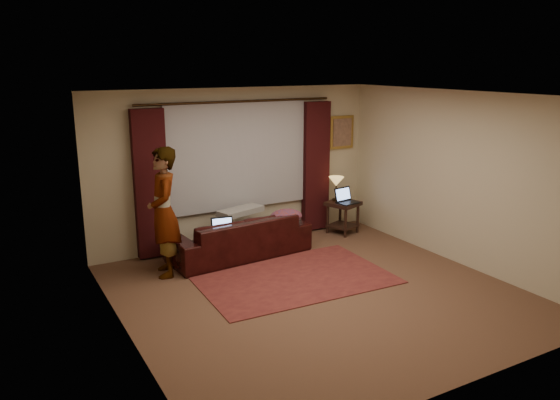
% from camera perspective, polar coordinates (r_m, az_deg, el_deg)
% --- Properties ---
extents(floor, '(5.00, 5.00, 0.01)m').
position_cam_1_polar(floor, '(7.42, 3.91, -9.64)').
color(floor, brown).
rests_on(floor, ground).
extents(ceiling, '(5.00, 5.00, 0.02)m').
position_cam_1_polar(ceiling, '(6.80, 4.28, 10.86)').
color(ceiling, silver).
rests_on(ceiling, ground).
extents(wall_back, '(5.00, 0.02, 2.60)m').
position_cam_1_polar(wall_back, '(9.14, -4.54, 3.50)').
color(wall_back, beige).
rests_on(wall_back, ground).
extents(wall_front, '(5.00, 0.02, 2.60)m').
position_cam_1_polar(wall_front, '(5.19, 19.46, -5.69)').
color(wall_front, beige).
rests_on(wall_front, ground).
extents(wall_left, '(0.02, 5.00, 2.60)m').
position_cam_1_polar(wall_left, '(6.04, -16.19, -2.64)').
color(wall_left, beige).
rests_on(wall_left, ground).
extents(wall_right, '(0.02, 5.00, 2.60)m').
position_cam_1_polar(wall_right, '(8.60, 18.18, 2.14)').
color(wall_right, beige).
rests_on(wall_right, ground).
extents(sheer_curtain, '(2.50, 0.05, 1.80)m').
position_cam_1_polar(sheer_curtain, '(9.05, -4.40, 4.68)').
color(sheer_curtain, '#A7A8AF').
rests_on(sheer_curtain, wall_back).
extents(drape_left, '(0.50, 0.14, 2.30)m').
position_cam_1_polar(drape_left, '(8.56, -13.37, 1.59)').
color(drape_left, black).
rests_on(drape_left, floor).
extents(drape_right, '(0.50, 0.14, 2.30)m').
position_cam_1_polar(drape_right, '(9.78, 3.76, 3.50)').
color(drape_right, black).
rests_on(drape_right, floor).
extents(curtain_rod, '(0.04, 0.04, 3.40)m').
position_cam_1_polar(curtain_rod, '(8.90, -4.37, 10.23)').
color(curtain_rod, black).
rests_on(curtain_rod, wall_back).
extents(picture_frame, '(0.50, 0.04, 0.60)m').
position_cam_1_polar(picture_frame, '(10.09, 6.45, 7.05)').
color(picture_frame, '#B18A3D').
rests_on(picture_frame, wall_back).
extents(sofa, '(2.30, 1.13, 0.90)m').
position_cam_1_polar(sofa, '(8.60, -4.32, -3.03)').
color(sofa, black).
rests_on(sofa, floor).
extents(throw_blanket, '(0.83, 0.51, 0.09)m').
position_cam_1_polar(throw_blanket, '(8.77, -4.17, 0.39)').
color(throw_blanket, gray).
rests_on(throw_blanket, sofa).
extents(clothing_pile, '(0.63, 0.53, 0.23)m').
position_cam_1_polar(clothing_pile, '(8.81, 0.64, -1.77)').
color(clothing_pile, brown).
rests_on(clothing_pile, sofa).
extents(laptop_sofa, '(0.39, 0.41, 0.25)m').
position_cam_1_polar(laptop_sofa, '(8.27, -5.86, -2.87)').
color(laptop_sofa, black).
rests_on(laptop_sofa, sofa).
extents(area_rug, '(2.75, 1.88, 0.01)m').
position_cam_1_polar(area_rug, '(7.87, 1.41, -8.09)').
color(area_rug, maroon).
rests_on(area_rug, floor).
extents(end_table, '(0.64, 0.64, 0.58)m').
position_cam_1_polar(end_table, '(9.86, 6.57, -1.80)').
color(end_table, black).
rests_on(end_table, floor).
extents(tiffany_lamp, '(0.33, 0.33, 0.44)m').
position_cam_1_polar(tiffany_lamp, '(9.79, 5.88, 1.17)').
color(tiffany_lamp, '#9B924D').
rests_on(tiffany_lamp, end_table).
extents(laptop_table, '(0.43, 0.46, 0.27)m').
position_cam_1_polar(laptop_table, '(9.65, 7.14, 0.43)').
color(laptop_table, black).
rests_on(laptop_table, end_table).
extents(person, '(0.64, 0.64, 1.86)m').
position_cam_1_polar(person, '(7.88, -12.05, -1.28)').
color(person, gray).
rests_on(person, floor).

